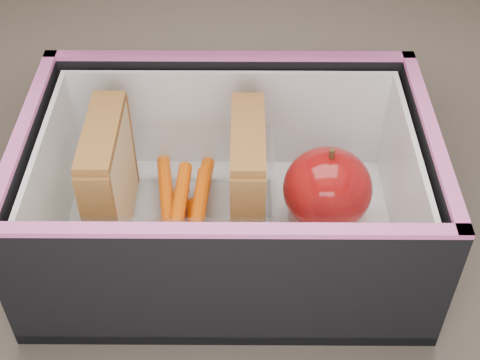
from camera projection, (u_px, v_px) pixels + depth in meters
name	position (u px, v px, depth m)	size (l,w,h in m)	color
kitchen_table	(301.00, 266.00, 0.69)	(1.20, 0.80, 0.75)	brown
lunch_bag	(228.00, 178.00, 0.55)	(0.32, 0.35, 0.28)	black
plastic_tub	(180.00, 198.00, 0.57)	(0.16, 0.11, 0.07)	white
sandwich_left	(109.00, 178.00, 0.55)	(0.03, 0.10, 0.11)	#E5CE89
sandwich_right	(247.00, 179.00, 0.55)	(0.03, 0.10, 0.11)	#E5CE89
carrot_sticks	(183.00, 215.00, 0.57)	(0.05, 0.14, 0.03)	#E45D0B
paper_napkin	(328.00, 221.00, 0.59)	(0.07, 0.07, 0.01)	white
red_apple	(327.00, 189.00, 0.56)	(0.09, 0.09, 0.08)	maroon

